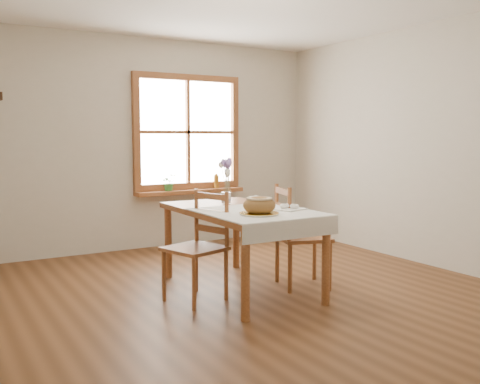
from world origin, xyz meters
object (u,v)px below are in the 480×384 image
object	(u,v)px
dining_table	(240,218)
flower_vase	(226,199)
chair_left	(195,247)
bread_plate	(259,214)
chair_right	(303,236)

from	to	relation	value
dining_table	flower_vase	distance (m)	0.38
chair_left	bread_plate	bearing A→B (deg)	29.32
dining_table	chair_left	size ratio (longest dim) A/B	1.71
chair_right	dining_table	bearing A→B (deg)	88.12
bread_plate	flower_vase	world-z (taller)	flower_vase
dining_table	flower_vase	size ratio (longest dim) A/B	15.43
flower_vase	dining_table	bearing A→B (deg)	-98.68
chair_left	flower_vase	distance (m)	0.78
chair_left	flower_vase	bearing A→B (deg)	111.38
chair_right	flower_vase	xyz separation A→B (m)	(-0.51, 0.55, 0.33)
dining_table	chair_left	world-z (taller)	chair_left
dining_table	bread_plate	world-z (taller)	bread_plate
dining_table	chair_left	distance (m)	0.54
chair_left	chair_right	bearing A→B (deg)	66.86
dining_table	chair_right	size ratio (longest dim) A/B	1.68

